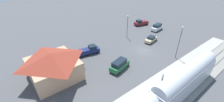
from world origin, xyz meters
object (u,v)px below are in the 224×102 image
(light_pole_near_platform, at_px, (180,39))
(station_building, at_px, (53,65))
(sedan_tan, at_px, (151,39))
(light_pole_lot_center, at_px, (128,24))
(suv_white, at_px, (157,27))
(pickup_maroon, at_px, (141,23))
(pedestrian_on_platform, at_px, (163,77))
(pickup_navy, at_px, (89,50))
(suv_green, at_px, (120,65))

(light_pole_near_platform, bearing_deg, station_building, 66.26)
(sedan_tan, bearing_deg, light_pole_lot_center, 26.79)
(suv_white, bearing_deg, light_pole_near_platform, 140.80)
(pickup_maroon, bearing_deg, pedestrian_on_platform, 138.83)
(pedestrian_on_platform, xyz_separation_m, suv_white, (17.03, -21.43, -0.13))
(sedan_tan, distance_m, suv_white, 10.05)
(pickup_navy, distance_m, light_pole_near_platform, 21.77)
(station_building, distance_m, light_pole_near_platform, 27.91)
(pedestrian_on_platform, distance_m, light_pole_near_platform, 11.27)
(pedestrian_on_platform, height_order, sedan_tan, pedestrian_on_platform)
(pedestrian_on_platform, xyz_separation_m, light_pole_lot_center, (19.22, -9.07, 3.20))
(station_building, height_order, light_pole_lot_center, light_pole_lot_center)
(pedestrian_on_platform, height_order, pickup_maroon, pickup_maroon)
(pickup_navy, bearing_deg, suv_white, -91.96)
(pickup_navy, bearing_deg, sedan_tan, -106.97)
(pedestrian_on_platform, bearing_deg, pickup_maroon, -41.17)
(suv_green, bearing_deg, pickup_maroon, -57.41)
(suv_white, bearing_deg, pickup_maroon, 3.86)
(suv_green, relative_size, light_pole_lot_center, 0.74)
(pickup_maroon, distance_m, suv_green, 29.21)
(pickup_navy, xyz_separation_m, light_pole_lot_center, (1.27, -14.43, 3.46))
(pedestrian_on_platform, relative_size, pickup_navy, 0.30)
(pedestrian_on_platform, relative_size, pickup_maroon, 0.30)
(light_pole_lot_center, bearing_deg, station_building, 101.22)
(pickup_navy, relative_size, sedan_tan, 1.19)
(sedan_tan, xyz_separation_m, suv_white, (4.52, -8.97, 0.27))
(station_building, xyz_separation_m, suv_green, (-6.15, -11.68, -1.70))
(pickup_maroon, bearing_deg, sedan_tan, 143.44)
(suv_green, distance_m, light_pole_lot_center, 17.14)
(pedestrian_on_platform, distance_m, suv_green, 9.01)
(station_building, xyz_separation_m, pickup_maroon, (9.59, -36.29, -1.82))
(suv_green, relative_size, sedan_tan, 1.10)
(suv_green, height_order, sedan_tan, suv_green)
(pedestrian_on_platform, height_order, light_pole_lot_center, light_pole_lot_center)
(sedan_tan, bearing_deg, station_building, 86.15)
(pickup_maroon, relative_size, light_pole_lot_center, 0.81)
(pickup_maroon, distance_m, sedan_tan, 14.27)
(pickup_navy, relative_size, pickup_maroon, 0.99)
(pickup_navy, bearing_deg, suv_green, -170.02)
(suv_green, height_order, suv_white, same)
(station_building, height_order, suv_white, station_building)
(pedestrian_on_platform, distance_m, pickup_maroon, 31.84)
(pedestrian_on_platform, relative_size, light_pole_lot_center, 0.24)
(station_building, distance_m, light_pole_lot_center, 24.93)
(pickup_maroon, bearing_deg, suv_green, 122.59)
(station_building, distance_m, pickup_maroon, 37.58)
(light_pole_near_platform, bearing_deg, sedan_tan, -14.00)
(suv_green, bearing_deg, suv_white, -70.68)
(pedestrian_on_platform, distance_m, sedan_tan, 17.66)
(station_building, xyz_separation_m, pedestrian_on_platform, (-14.38, -15.33, -1.56))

